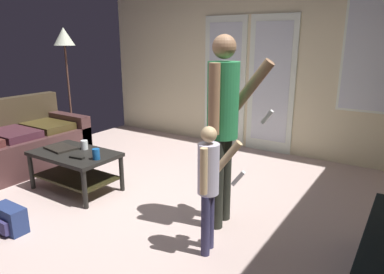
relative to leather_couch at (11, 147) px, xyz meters
name	(u,v)px	position (x,y,z in m)	size (l,w,h in m)	color
ground_plane	(139,210)	(2.11, 0.05, -0.32)	(5.28, 5.22, 0.02)	#C6ACA4
wall_back_with_doors	(253,60)	(2.15, 2.63, 1.04)	(5.28, 0.09, 2.78)	beige
leather_couch	(11,147)	(0.00, 0.00, 0.00)	(0.88, 1.82, 0.89)	#4A2D2D
coffee_table	(75,163)	(1.19, 0.05, 0.01)	(0.97, 0.59, 0.44)	black
person_adult	(224,117)	(2.92, 0.28, 0.70)	(0.51, 0.49, 1.69)	black
person_child	(209,180)	(3.05, -0.17, 0.31)	(0.32, 0.32, 1.04)	#323051
floor_lamp	(65,45)	(-0.30, 1.19, 1.26)	(0.31, 0.31, 1.82)	#352E2B
backpack	(9,219)	(1.42, -0.88, -0.19)	(0.34, 0.19, 0.23)	navy
laptop_closed	(61,148)	(0.97, 0.04, 0.15)	(0.33, 0.24, 0.02)	black
cup_near_edge	(96,154)	(1.58, 0.02, 0.19)	(0.08, 0.08, 0.11)	#15549B
cup_by_laptop	(84,145)	(1.20, 0.19, 0.19)	(0.08, 0.08, 0.10)	white
tv_remote_black	(77,157)	(1.39, -0.08, 0.15)	(0.17, 0.05, 0.02)	black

